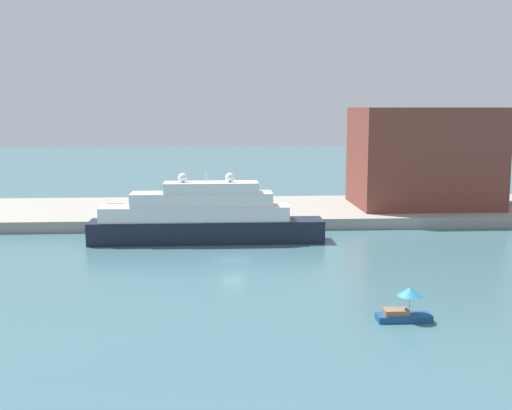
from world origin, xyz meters
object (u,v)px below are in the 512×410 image
(person_figure, at_px, (138,210))
(mooring_bollard, at_px, (226,216))
(small_motorboat, at_px, (405,307))
(harbor_building, at_px, (423,157))
(large_yacht, at_px, (203,218))
(parked_car, at_px, (116,209))

(person_figure, xyz_separation_m, mooring_bollard, (12.03, -3.17, -0.31))
(small_motorboat, distance_m, mooring_bollard, 40.12)
(person_figure, bearing_deg, harbor_building, 9.29)
(large_yacht, relative_size, harbor_building, 1.39)
(small_motorboat, xyz_separation_m, parked_car, (-28.46, 43.31, 1.00))
(mooring_bollard, bearing_deg, person_figure, 165.22)
(large_yacht, relative_size, person_figure, 17.47)
(small_motorboat, distance_m, parked_car, 51.83)
(large_yacht, bearing_deg, person_figure, 130.67)
(small_motorboat, distance_m, harbor_building, 51.34)
(harbor_building, bearing_deg, person_figure, -170.71)
(parked_car, xyz_separation_m, person_figure, (3.26, -2.25, 0.18))
(harbor_building, xyz_separation_m, parked_car, (-45.17, -4.61, -6.80))
(parked_car, height_order, mooring_bollard, parked_car)
(small_motorboat, height_order, person_figure, person_figure)
(large_yacht, xyz_separation_m, harbor_building, (32.70, 17.57, 5.94))
(large_yacht, xyz_separation_m, small_motorboat, (16.00, -30.35, -1.87))
(person_figure, bearing_deg, parked_car, 145.40)
(harbor_building, relative_size, person_figure, 12.56)
(harbor_building, xyz_separation_m, mooring_bollard, (-29.88, -10.03, -6.93))
(small_motorboat, xyz_separation_m, person_figure, (-25.21, 41.06, 1.19))
(large_yacht, distance_m, harbor_building, 37.60)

